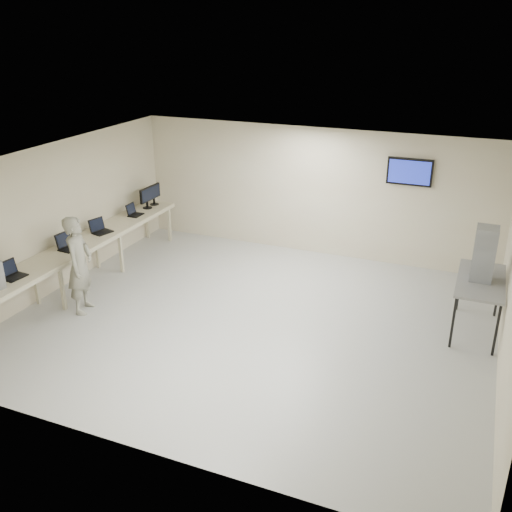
% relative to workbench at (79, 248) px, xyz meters
% --- Properties ---
extents(room, '(8.01, 7.01, 2.81)m').
position_rel_workbench_xyz_m(room, '(3.62, 0.06, 0.58)').
color(room, '#A9A9A9').
rests_on(room, ground).
extents(workbench, '(0.76, 6.00, 0.90)m').
position_rel_workbench_xyz_m(workbench, '(0.00, 0.00, 0.00)').
color(workbench, beige).
rests_on(workbench, ground).
extents(laptop_0, '(0.33, 0.39, 0.28)m').
position_rel_workbench_xyz_m(laptop_0, '(-0.06, -1.64, 0.15)').
color(laptop_0, black).
rests_on(laptop_0, workbench).
extents(laptop_1, '(0.35, 0.41, 0.31)m').
position_rel_workbench_xyz_m(laptop_1, '(-0.05, -0.24, 0.15)').
color(laptop_1, black).
rests_on(laptop_1, workbench).
extents(laptop_2, '(0.39, 0.43, 0.29)m').
position_rel_workbench_xyz_m(laptop_2, '(-0.02, 0.71, 0.15)').
color(laptop_2, black).
rests_on(laptop_2, workbench).
extents(laptop_3, '(0.27, 0.33, 0.26)m').
position_rel_workbench_xyz_m(laptop_3, '(-0.02, 1.90, 0.14)').
color(laptop_3, black).
rests_on(laptop_3, workbench).
extents(monitor_near, '(0.21, 0.48, 0.47)m').
position_rel_workbench_xyz_m(monitor_near, '(-0.01, 2.45, 0.36)').
color(monitor_near, black).
rests_on(monitor_near, workbench).
extents(monitor_far, '(0.21, 0.47, 0.47)m').
position_rel_workbench_xyz_m(monitor_far, '(-0.01, 2.74, 0.36)').
color(monitor_far, black).
rests_on(monitor_far, workbench).
extents(soldier, '(0.59, 0.74, 1.78)m').
position_rel_workbench_xyz_m(soldier, '(0.64, -0.78, 0.07)').
color(soldier, gray).
rests_on(soldier, ground).
extents(side_table, '(0.74, 1.59, 0.96)m').
position_rel_workbench_xyz_m(side_table, '(7.19, 1.11, 0.06)').
color(side_table, gray).
rests_on(side_table, ground).
extents(storage_bins, '(0.34, 0.38, 0.90)m').
position_rel_workbench_xyz_m(storage_bins, '(7.17, 1.11, 0.58)').
color(storage_bins, '#9398A1').
rests_on(storage_bins, side_table).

